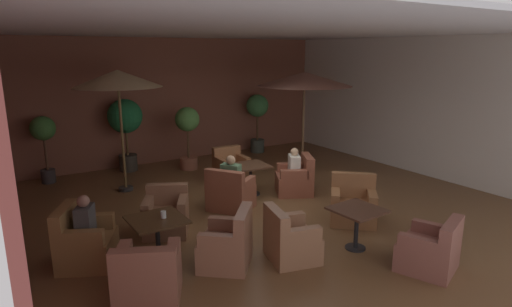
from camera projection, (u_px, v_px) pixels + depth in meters
name	position (u px, v px, depth m)	size (l,w,h in m)	color
ground_plane	(268.00, 205.00, 8.85)	(9.42, 9.45, 0.02)	brown
wall_back_brick	(178.00, 100.00, 12.28)	(9.42, 0.08, 3.47)	brown
wall_right_plain	(420.00, 106.00, 10.88)	(0.08, 9.45, 3.47)	silver
ceiling_slab	(269.00, 30.00, 8.02)	(9.42, 9.45, 0.06)	silver
cafe_table_front_left	(157.00, 227.00, 6.39)	(0.81, 0.81, 0.68)	black
armchair_front_left_north	(84.00, 243.00, 6.33)	(1.03, 1.05, 0.91)	brown
armchair_front_left_east	(148.00, 277.00, 5.40)	(1.06, 1.06, 0.84)	brown
armchair_front_left_south	(228.00, 245.00, 6.30)	(1.03, 1.04, 0.89)	#925E46
armchair_front_left_west	(166.00, 215.00, 7.48)	(1.02, 1.05, 0.80)	#8A5F44
cafe_table_front_right	(251.00, 172.00, 9.40)	(0.80, 0.80, 0.68)	black
armchair_front_right_north	(296.00, 179.00, 9.52)	(1.04, 1.04, 0.86)	brown
armchair_front_right_east	(231.00, 170.00, 10.31)	(0.75, 0.78, 0.84)	brown
armchair_front_right_south	(230.00, 194.00, 8.55)	(1.05, 1.07, 0.87)	brown
cafe_table_mid_center	(357.00, 216.00, 6.78)	(0.78, 0.78, 0.68)	black
armchair_mid_center_north	(353.00, 205.00, 7.94)	(1.10, 1.10, 0.87)	#905C37
armchair_mid_center_east	(290.00, 240.00, 6.48)	(0.86, 0.88, 0.84)	#906043
armchair_mid_center_south	(431.00, 251.00, 6.17)	(0.98, 0.97, 0.81)	brown
patio_umbrella_tall_red	(118.00, 80.00, 9.19)	(1.91, 1.91, 2.72)	#2D2D2D
patio_umbrella_center_beige	(304.00, 79.00, 11.23)	(2.51, 2.51, 2.58)	#2D2D2D
potted_tree_left_corner	(188.00, 129.00, 11.31)	(0.65, 0.65, 1.68)	#A15E45
potted_tree_mid_left	(44.00, 136.00, 10.09)	(0.58, 0.58, 1.63)	#373234
potted_tree_mid_right	(125.00, 122.00, 11.09)	(0.89, 0.89, 1.91)	#37322A
potted_tree_right_corner	(257.00, 114.00, 13.19)	(0.69, 0.69, 1.81)	#343A32
patron_blue_shirt	(294.00, 163.00, 9.43)	(0.39, 0.46, 0.61)	silver
patron_by_window	(85.00, 219.00, 6.25)	(0.36, 0.42, 0.65)	#3B3838
patron_with_friend	(231.00, 173.00, 8.48)	(0.39, 0.43, 0.65)	#4E724F
iced_drink_cup	(163.00, 214.00, 6.37)	(0.08, 0.08, 0.11)	silver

